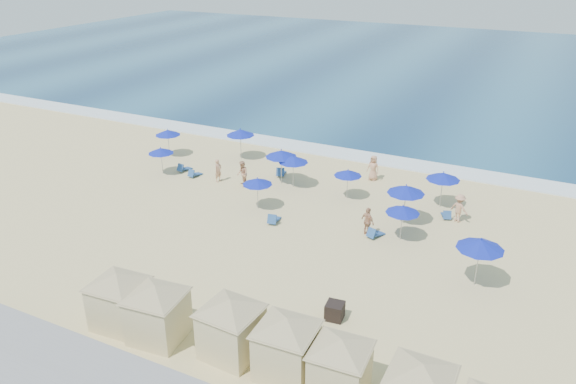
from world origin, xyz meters
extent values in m
plane|color=#D8C589|center=(0.00, 0.00, 0.00)|extent=(160.00, 160.00, 0.00)
cube|color=navy|center=(0.00, 55.00, 0.03)|extent=(160.00, 80.00, 0.06)
cube|color=white|center=(0.00, 15.50, 0.04)|extent=(160.00, 2.50, 0.08)
cube|color=gray|center=(0.00, -13.00, 0.55)|extent=(160.00, 2.20, 1.10)
cube|color=black|center=(5.64, -4.95, 0.39)|extent=(0.87, 0.87, 0.79)
cube|color=beige|center=(-2.66, -9.54, 1.05)|extent=(2.23, 2.23, 2.10)
cube|color=tan|center=(-2.66, -9.54, 2.10)|extent=(2.34, 2.34, 0.08)
pyramid|color=tan|center=(-2.66, -9.54, 2.62)|extent=(4.59, 4.59, 0.52)
cube|color=beige|center=(-0.60, -9.54, 1.06)|extent=(2.32, 2.32, 2.11)
cube|color=tan|center=(-0.60, -9.54, 2.11)|extent=(2.43, 2.43, 0.08)
pyramid|color=tan|center=(-0.60, -9.54, 2.64)|extent=(4.61, 4.61, 0.53)
cube|color=beige|center=(2.74, -9.04, 1.06)|extent=(2.25, 2.25, 2.13)
cube|color=tan|center=(2.74, -9.04, 2.13)|extent=(2.37, 2.37, 0.09)
pyramid|color=tan|center=(2.74, -9.04, 2.66)|extent=(4.65, 4.65, 0.53)
cube|color=beige|center=(5.27, -9.07, 1.05)|extent=(2.19, 2.19, 2.10)
cube|color=tan|center=(5.27, -9.07, 2.10)|extent=(2.30, 2.30, 0.08)
pyramid|color=tan|center=(5.27, -9.07, 2.63)|extent=(4.61, 4.61, 0.53)
cube|color=beige|center=(7.52, -9.13, 0.99)|extent=(2.09, 2.09, 1.99)
cube|color=tan|center=(7.52, -9.13, 1.99)|extent=(2.20, 2.20, 0.08)
pyramid|color=tan|center=(7.52, -9.13, 2.49)|extent=(4.35, 4.35, 0.50)
cube|color=tan|center=(10.50, -9.26, 2.09)|extent=(2.19, 2.19, 0.08)
pyramid|color=tan|center=(10.50, -9.26, 2.61)|extent=(4.58, 4.58, 0.52)
cylinder|color=#A5A8AD|center=(-14.20, 8.92, 0.89)|extent=(0.05, 0.05, 1.79)
cone|color=#0F1FA4|center=(-14.20, 8.92, 1.95)|extent=(1.98, 1.98, 0.42)
sphere|color=#0F1FA4|center=(-14.20, 8.92, 2.21)|extent=(0.08, 0.08, 0.08)
cylinder|color=#A5A8AD|center=(-12.25, 5.56, 0.84)|extent=(0.04, 0.04, 1.67)
cone|color=#0F1FA4|center=(-12.25, 5.56, 1.83)|extent=(1.85, 1.85, 0.40)
sphere|color=#0F1FA4|center=(-12.25, 5.56, 2.07)|extent=(0.07, 0.07, 0.07)
cylinder|color=#A5A8AD|center=(-8.75, 10.92, 0.99)|extent=(0.05, 0.05, 1.98)
cone|color=#0F1FA4|center=(-8.75, 10.92, 2.17)|extent=(2.19, 2.19, 0.47)
sphere|color=#0F1FA4|center=(-8.75, 10.92, 2.45)|extent=(0.08, 0.08, 0.08)
cylinder|color=#A5A8AD|center=(-3.66, 7.95, 1.01)|extent=(0.05, 0.05, 2.02)
cone|color=#0F1FA4|center=(-3.66, 7.95, 2.21)|extent=(2.24, 2.24, 0.48)
sphere|color=#0F1FA4|center=(-3.66, 7.95, 2.50)|extent=(0.09, 0.09, 0.09)
cylinder|color=#A5A8AD|center=(-2.63, 7.73, 0.94)|extent=(0.05, 0.05, 1.87)
cone|color=#0F1FA4|center=(-2.63, 7.73, 2.04)|extent=(2.07, 2.07, 0.44)
sphere|color=#0F1FA4|center=(-2.63, 7.73, 2.32)|extent=(0.08, 0.08, 0.08)
cylinder|color=#A5A8AD|center=(-3.10, 3.56, 0.86)|extent=(0.05, 0.05, 1.72)
cone|color=#0F1FA4|center=(-3.10, 3.56, 1.88)|extent=(1.90, 1.90, 0.41)
sphere|color=#0F1FA4|center=(-3.10, 3.56, 2.13)|extent=(0.07, 0.07, 0.07)
cylinder|color=#A5A8AD|center=(1.43, 7.58, 0.83)|extent=(0.04, 0.04, 1.67)
cone|color=#0F1FA4|center=(1.43, 7.58, 1.82)|extent=(1.84, 1.84, 0.40)
sphere|color=#0F1FA4|center=(1.43, 7.58, 2.06)|extent=(0.07, 0.07, 0.07)
cylinder|color=#A5A8AD|center=(6.22, 3.59, 0.88)|extent=(0.05, 0.05, 1.75)
cone|color=#0F1FA4|center=(6.22, 3.59, 1.91)|extent=(1.94, 1.94, 0.41)
sphere|color=#0F1FA4|center=(6.22, 3.59, 2.17)|extent=(0.07, 0.07, 0.07)
cylinder|color=#A5A8AD|center=(7.26, 9.05, 0.97)|extent=(0.05, 0.05, 1.94)
cone|color=#0F1FA4|center=(7.26, 9.05, 2.12)|extent=(2.14, 2.14, 0.46)
sphere|color=#0F1FA4|center=(7.26, 9.05, 2.40)|extent=(0.08, 0.08, 0.08)
cylinder|color=#A5A8AD|center=(5.80, 5.69, 1.02)|extent=(0.05, 0.05, 2.04)
cone|color=#0F1FA4|center=(5.80, 5.69, 2.23)|extent=(2.25, 2.25, 0.48)
sphere|color=#0F1FA4|center=(5.80, 5.69, 2.52)|extent=(0.09, 0.09, 0.09)
cylinder|color=#A5A8AD|center=(10.84, 0.69, 1.05)|extent=(0.06, 0.06, 2.10)
cone|color=#0F1FA4|center=(10.84, 0.69, 2.29)|extent=(2.32, 2.32, 0.50)
sphere|color=#0F1FA4|center=(10.84, 0.69, 2.60)|extent=(0.09, 0.09, 0.09)
cube|color=#254D8B|center=(-11.21, 6.88, 0.15)|extent=(0.70, 1.19, 0.31)
cube|color=#254D8B|center=(-11.28, 6.41, 0.38)|extent=(0.57, 0.39, 0.55)
cube|color=#254D8B|center=(-9.87, 6.32, 0.15)|extent=(0.65, 1.14, 0.30)
cube|color=#254D8B|center=(-9.93, 5.87, 0.37)|extent=(0.55, 0.36, 0.53)
cube|color=#254D8B|center=(-4.38, 9.33, 0.17)|extent=(0.94, 1.36, 0.34)
cube|color=#254D8B|center=(-4.21, 8.84, 0.42)|extent=(0.66, 0.51, 0.60)
cube|color=#254D8B|center=(-1.30, 2.39, 0.16)|extent=(0.74, 1.25, 0.32)
cube|color=#254D8B|center=(-1.22, 1.91, 0.39)|extent=(0.60, 0.41, 0.57)
cube|color=#254D8B|center=(4.86, 3.36, 0.15)|extent=(0.90, 1.24, 0.31)
cube|color=#254D8B|center=(4.69, 2.92, 0.38)|extent=(0.61, 0.48, 0.55)
cube|color=#254D8B|center=(7.93, 7.68, 0.14)|extent=(0.83, 1.16, 0.29)
cube|color=#254D8B|center=(8.09, 7.26, 0.35)|extent=(0.56, 0.44, 0.51)
imported|color=tan|center=(-7.80, 6.21, 0.83)|extent=(0.50, 0.67, 1.67)
imported|color=tan|center=(-5.83, 6.24, 0.92)|extent=(1.11, 1.13, 1.83)
imported|color=tan|center=(4.33, 3.27, 0.87)|extent=(1.09, 0.88, 1.74)
imported|color=tan|center=(8.72, 7.40, 0.89)|extent=(1.32, 1.06, 1.79)
imported|color=tan|center=(1.94, 11.38, 0.92)|extent=(0.98, 0.72, 1.84)
camera|label=1|loc=(13.07, -24.61, 15.54)|focal=35.00mm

